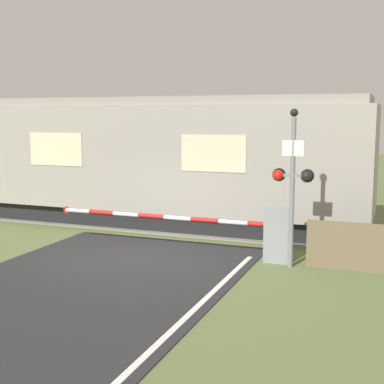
% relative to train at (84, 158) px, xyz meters
% --- Properties ---
extents(ground_plane, '(80.00, 80.00, 0.00)m').
position_rel_train_xyz_m(ground_plane, '(4.11, -4.10, -2.05)').
color(ground_plane, '#5B6B3D').
extents(track_bed, '(36.00, 3.20, 0.13)m').
position_rel_train_xyz_m(track_bed, '(4.11, 0.00, -2.03)').
color(track_bed, gray).
rests_on(track_bed, ground_plane).
extents(train, '(18.82, 3.12, 4.02)m').
position_rel_train_xyz_m(train, '(0.00, 0.00, 0.00)').
color(train, black).
rests_on(train, ground_plane).
extents(crossing_barrier, '(6.31, 0.44, 1.33)m').
position_rel_train_xyz_m(crossing_barrier, '(6.87, -3.22, -1.35)').
color(crossing_barrier, gray).
rests_on(crossing_barrier, ground_plane).
extents(signal_post, '(0.94, 0.26, 3.62)m').
position_rel_train_xyz_m(signal_post, '(7.75, -3.56, 0.01)').
color(signal_post, gray).
rests_on(signal_post, ground_plane).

